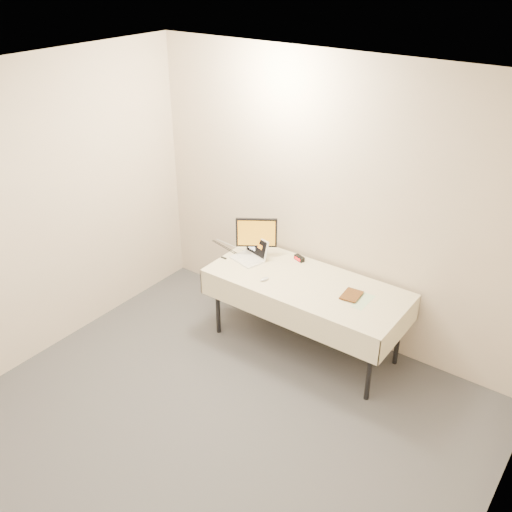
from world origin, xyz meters
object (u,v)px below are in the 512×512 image
Objects in this scene: book at (344,284)px; laptop at (251,254)px; monitor at (256,235)px; table at (306,288)px.

laptop is at bearing 172.81° from book.
book is (1.02, -0.11, -0.14)m from monitor.
laptop is (-0.67, 0.06, 0.11)m from table.
laptop is at bearing -137.42° from monitor.
book is at bearing 2.86° from table.
monitor reaches higher than table.
monitor is at bearing 169.11° from book.
laptop is 1.04m from book.
monitor is (-0.65, 0.12, 0.30)m from table.
monitor reaches higher than laptop.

